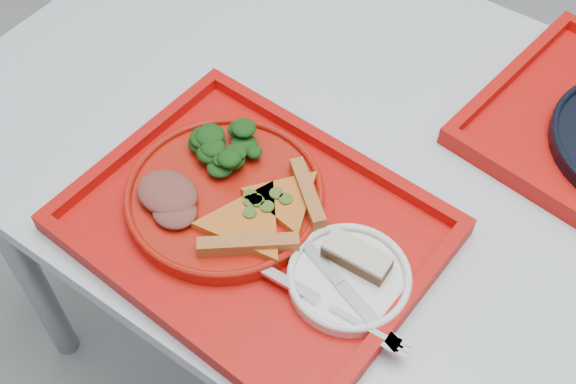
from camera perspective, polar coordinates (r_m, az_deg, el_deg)
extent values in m
cube|color=#B0B9C6|center=(1.01, 15.32, -1.80)|extent=(1.60, 0.80, 0.03)
cylinder|color=gray|center=(1.47, -20.23, -5.24)|extent=(0.05, 0.05, 0.72)
cylinder|color=gray|center=(1.71, -4.55, 9.46)|extent=(0.05, 0.05, 0.72)
cube|color=#B90D09|center=(0.94, -2.70, -2.92)|extent=(0.47, 0.37, 0.01)
cylinder|color=#A6160B|center=(0.95, -5.01, -0.41)|extent=(0.26, 0.26, 0.02)
cylinder|color=white|center=(0.89, 4.83, -6.93)|extent=(0.15, 0.15, 0.01)
ellipsoid|color=black|center=(0.97, -4.34, 3.87)|extent=(0.09, 0.08, 0.04)
ellipsoid|color=brown|center=(0.94, -9.52, -0.06)|extent=(0.09, 0.07, 0.03)
cube|color=#522E1B|center=(0.88, 5.45, -5.18)|extent=(0.09, 0.04, 0.02)
cube|color=beige|center=(0.87, 5.51, -4.77)|extent=(0.09, 0.04, 0.01)
cube|color=silver|center=(0.87, 4.78, -7.85)|extent=(0.18, 0.07, 0.01)
cube|color=silver|center=(0.85, 3.25, -8.98)|extent=(0.19, 0.03, 0.01)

